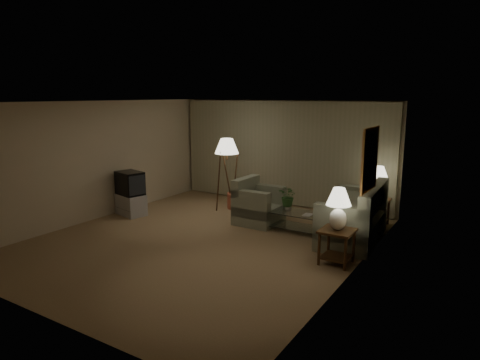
{
  "coord_description": "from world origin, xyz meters",
  "views": [
    {
      "loc": [
        4.89,
        -6.49,
        2.84
      ],
      "look_at": [
        0.49,
        0.6,
        1.16
      ],
      "focal_mm": 32.0,
      "sensor_mm": 36.0,
      "label": 1
    }
  ],
  "objects_px": {
    "vase": "(288,207)",
    "side_table_near": "(337,240)",
    "side_table_far": "(377,207)",
    "table_lamp_near": "(339,205)",
    "tv_cabinet": "(131,205)",
    "armchair": "(259,206)",
    "crt_tv": "(130,183)",
    "coffee_table": "(294,218)",
    "floor_lamp": "(227,173)",
    "table_lamp_far": "(379,179)",
    "ottoman": "(239,200)",
    "sofa": "(353,218)"
  },
  "relations": [
    {
      "from": "vase",
      "to": "sofa",
      "type": "bearing_deg",
      "value": 4.21
    },
    {
      "from": "armchair",
      "to": "table_lamp_near",
      "type": "distance_m",
      "value": 2.71
    },
    {
      "from": "table_lamp_far",
      "to": "ottoman",
      "type": "height_order",
      "value": "table_lamp_far"
    },
    {
      "from": "side_table_near",
      "to": "table_lamp_near",
      "type": "bearing_deg",
      "value": -171.12
    },
    {
      "from": "vase",
      "to": "side_table_near",
      "type": "bearing_deg",
      "value": -39.67
    },
    {
      "from": "vase",
      "to": "tv_cabinet",
      "type": "bearing_deg",
      "value": -165.82
    },
    {
      "from": "vase",
      "to": "armchair",
      "type": "bearing_deg",
      "value": 172.64
    },
    {
      "from": "table_lamp_near",
      "to": "ottoman",
      "type": "xyz_separation_m",
      "value": [
        -3.34,
        2.21,
        -0.83
      ]
    },
    {
      "from": "armchair",
      "to": "side_table_far",
      "type": "bearing_deg",
      "value": -61.02
    },
    {
      "from": "table_lamp_far",
      "to": "armchair",
      "type": "bearing_deg",
      "value": -151.11
    },
    {
      "from": "side_table_far",
      "to": "tv_cabinet",
      "type": "bearing_deg",
      "value": -156.29
    },
    {
      "from": "table_lamp_near",
      "to": "coffee_table",
      "type": "relative_size",
      "value": 0.6
    },
    {
      "from": "side_table_near",
      "to": "ottoman",
      "type": "height_order",
      "value": "side_table_near"
    },
    {
      "from": "side_table_far",
      "to": "armchair",
      "type": "bearing_deg",
      "value": -151.11
    },
    {
      "from": "table_lamp_far",
      "to": "coffee_table",
      "type": "bearing_deg",
      "value": -135.15
    },
    {
      "from": "sofa",
      "to": "table_lamp_far",
      "type": "bearing_deg",
      "value": 168.65
    },
    {
      "from": "armchair",
      "to": "crt_tv",
      "type": "height_order",
      "value": "crt_tv"
    },
    {
      "from": "side_table_far",
      "to": "table_lamp_near",
      "type": "bearing_deg",
      "value": -90.0
    },
    {
      "from": "side_table_far",
      "to": "floor_lamp",
      "type": "distance_m",
      "value": 3.57
    },
    {
      "from": "coffee_table",
      "to": "sofa",
      "type": "bearing_deg",
      "value": 4.74
    },
    {
      "from": "armchair",
      "to": "table_lamp_near",
      "type": "relative_size",
      "value": 1.31
    },
    {
      "from": "armchair",
      "to": "floor_lamp",
      "type": "distance_m",
      "value": 1.38
    },
    {
      "from": "side_table_near",
      "to": "vase",
      "type": "relative_size",
      "value": 3.74
    },
    {
      "from": "table_lamp_near",
      "to": "vase",
      "type": "bearing_deg",
      "value": 140.33
    },
    {
      "from": "crt_tv",
      "to": "side_table_near",
      "type": "bearing_deg",
      "value": 10.54
    },
    {
      "from": "ottoman",
      "to": "tv_cabinet",
      "type": "bearing_deg",
      "value": -134.57
    },
    {
      "from": "side_table_far",
      "to": "coffee_table",
      "type": "height_order",
      "value": "side_table_far"
    },
    {
      "from": "sofa",
      "to": "table_lamp_near",
      "type": "xyz_separation_m",
      "value": [
        0.15,
        -1.35,
        0.58
      ]
    },
    {
      "from": "tv_cabinet",
      "to": "table_lamp_far",
      "type": "bearing_deg",
      "value": 37.74
    },
    {
      "from": "table_lamp_far",
      "to": "coffee_table",
      "type": "relative_size",
      "value": 0.59
    },
    {
      "from": "side_table_near",
      "to": "tv_cabinet",
      "type": "distance_m",
      "value": 5.21
    },
    {
      "from": "sofa",
      "to": "table_lamp_far",
      "type": "distance_m",
      "value": 1.39
    },
    {
      "from": "armchair",
      "to": "crt_tv",
      "type": "xyz_separation_m",
      "value": [
        -2.93,
        -1.03,
        0.38
      ]
    },
    {
      "from": "coffee_table",
      "to": "floor_lamp",
      "type": "height_order",
      "value": "floor_lamp"
    },
    {
      "from": "table_lamp_near",
      "to": "ottoman",
      "type": "relative_size",
      "value": 1.23
    },
    {
      "from": "tv_cabinet",
      "to": "crt_tv",
      "type": "height_order",
      "value": "crt_tv"
    },
    {
      "from": "table_lamp_near",
      "to": "crt_tv",
      "type": "distance_m",
      "value": 5.22
    },
    {
      "from": "side_table_far",
      "to": "tv_cabinet",
      "type": "xyz_separation_m",
      "value": [
        -5.2,
        -2.28,
        -0.15
      ]
    },
    {
      "from": "sofa",
      "to": "table_lamp_near",
      "type": "bearing_deg",
      "value": 1.83
    },
    {
      "from": "table_lamp_near",
      "to": "tv_cabinet",
      "type": "height_order",
      "value": "table_lamp_near"
    },
    {
      "from": "floor_lamp",
      "to": "ottoman",
      "type": "relative_size",
      "value": 3.06
    },
    {
      "from": "table_lamp_far",
      "to": "ottoman",
      "type": "relative_size",
      "value": 1.22
    },
    {
      "from": "tv_cabinet",
      "to": "floor_lamp",
      "type": "distance_m",
      "value": 2.42
    },
    {
      "from": "coffee_table",
      "to": "floor_lamp",
      "type": "relative_size",
      "value": 0.67
    },
    {
      "from": "side_table_near",
      "to": "side_table_far",
      "type": "height_order",
      "value": "same"
    },
    {
      "from": "armchair",
      "to": "side_table_far",
      "type": "height_order",
      "value": "armchair"
    },
    {
      "from": "side_table_near",
      "to": "tv_cabinet",
      "type": "height_order",
      "value": "side_table_near"
    },
    {
      "from": "ottoman",
      "to": "vase",
      "type": "height_order",
      "value": "vase"
    },
    {
      "from": "side_table_near",
      "to": "table_lamp_far",
      "type": "distance_m",
      "value": 2.67
    },
    {
      "from": "armchair",
      "to": "table_lamp_far",
      "type": "relative_size",
      "value": 1.32
    }
  ]
}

